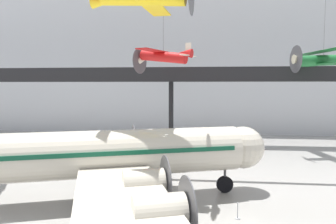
% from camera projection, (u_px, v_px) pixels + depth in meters
% --- Properties ---
extents(hangar_back_wall, '(140.00, 3.00, 28.82)m').
position_uv_depth(hangar_back_wall, '(177.00, 52.00, 58.16)').
color(hangar_back_wall, silver).
rests_on(hangar_back_wall, ground).
extents(mezzanine_walkway, '(110.00, 3.20, 11.03)m').
position_uv_depth(mezzanine_walkway, '(170.00, 80.00, 46.73)').
color(mezzanine_walkway, black).
rests_on(mezzanine_walkway, ground).
extents(airliner_silver_main, '(25.24, 29.45, 10.08)m').
position_uv_depth(airliner_silver_main, '(101.00, 155.00, 23.65)').
color(airliner_silver_main, beige).
rests_on(airliner_silver_main, ground).
extents(suspended_plane_green_biplane, '(7.57, 9.17, 12.54)m').
position_uv_depth(suspended_plane_green_biplane, '(323.00, 60.00, 38.65)').
color(suspended_plane_green_biplane, '#1E6B33').
extents(suspended_plane_red_highwing, '(7.15, 8.31, 12.66)m').
position_uv_depth(suspended_plane_red_highwing, '(163.00, 56.00, 36.49)').
color(suspended_plane_red_highwing, red).
extents(stanchion_barrier, '(0.36, 0.36, 1.08)m').
position_uv_depth(stanchion_barrier, '(238.00, 214.00, 20.95)').
color(stanchion_barrier, '#B2B5BA').
rests_on(stanchion_barrier, ground).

